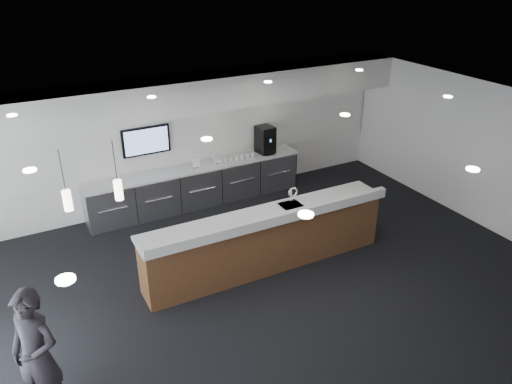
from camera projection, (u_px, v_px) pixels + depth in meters
ground at (277, 287)px, 8.76m from camera, size 10.00×10.00×0.00m
ceiling at (281, 124)px, 7.45m from camera, size 10.00×8.00×0.02m
back_wall at (189, 139)px, 11.27m from camera, size 10.00×0.02×3.00m
right_wall at (488, 158)px, 10.24m from camera, size 0.02×8.00×3.00m
soffit_bulkhead at (193, 93)px, 10.41m from camera, size 10.00×0.90×0.70m
alcove_panel at (189, 135)px, 11.20m from camera, size 9.80×0.06×1.40m
back_credenza at (197, 185)px, 11.43m from camera, size 5.06×0.66×0.95m
wall_tv at (146, 141)px, 10.70m from camera, size 1.05×0.08×0.62m
pendant_left at (113, 182)px, 7.39m from camera, size 0.12×0.12×0.30m
pendant_right at (64, 192)px, 7.09m from camera, size 0.12×0.12×0.30m
ceiling_can_lights at (281, 126)px, 7.46m from camera, size 7.00×5.00×0.02m
service_counter at (267, 240)px, 9.11m from camera, size 4.71×0.84×1.49m
coffee_machine at (265, 140)px, 11.87m from camera, size 0.40×0.51×0.65m
info_sign_left at (196, 163)px, 11.11m from camera, size 0.17×0.05×0.23m
info_sign_right at (217, 158)px, 11.31m from camera, size 0.20×0.07×0.27m
lounge_guest at (37, 355)px, 6.05m from camera, size 0.78×0.79×1.84m
cup_0 at (253, 155)px, 11.72m from camera, size 0.10×0.10×0.10m
cup_1 at (247, 156)px, 11.66m from camera, size 0.15×0.15×0.10m
cup_2 at (242, 157)px, 11.60m from camera, size 0.13×0.13×0.10m
cup_3 at (237, 158)px, 11.54m from camera, size 0.14×0.14×0.10m
cup_4 at (231, 159)px, 11.48m from camera, size 0.14×0.14×0.10m
cup_5 at (226, 160)px, 11.42m from camera, size 0.11×0.11×0.10m
cup_6 at (220, 161)px, 11.36m from camera, size 0.15×0.15×0.10m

